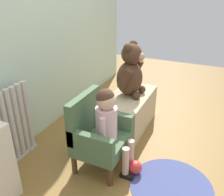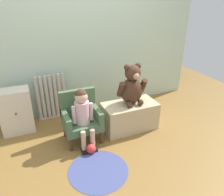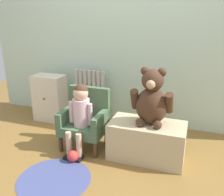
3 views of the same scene
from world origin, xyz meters
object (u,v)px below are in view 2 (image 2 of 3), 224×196
at_px(child_armchair, 81,117).
at_px(toy_ball, 91,149).
at_px(low_bench, 130,116).
at_px(large_teddy_bear, 132,87).
at_px(child_figure, 83,110).
at_px(floor_rug, 98,170).
at_px(small_dresser, 16,111).
at_px(radiator, 52,97).

relative_size(child_armchair, toy_ball, 5.57).
relative_size(low_bench, large_teddy_bear, 1.33).
height_order(child_armchair, toy_ball, child_armchair).
xyz_separation_m(child_figure, floor_rug, (-0.01, -0.53, -0.45)).
bearing_deg(low_bench, child_armchair, 177.43).
bearing_deg(low_bench, floor_rug, -138.00).
bearing_deg(child_figure, toy_ball, -86.50).
relative_size(small_dresser, child_figure, 0.85).
xyz_separation_m(radiator, child_figure, (0.24, -0.77, 0.13)).
bearing_deg(floor_rug, radiator, 100.25).
bearing_deg(toy_ball, radiator, 104.52).
xyz_separation_m(large_teddy_bear, floor_rug, (-0.70, -0.62, -0.60)).
bearing_deg(small_dresser, radiator, 21.41).
distance_m(small_dresser, toy_ball, 1.12).
distance_m(child_armchair, child_figure, 0.19).
bearing_deg(radiator, child_armchair, -69.77).
relative_size(child_armchair, child_figure, 0.88).
height_order(small_dresser, child_armchair, child_armchair).
distance_m(child_figure, large_teddy_bear, 0.71).
bearing_deg(toy_ball, child_figure, 93.50).
relative_size(radiator, low_bench, 0.93).
distance_m(small_dresser, floor_rug, 1.35).
bearing_deg(toy_ball, child_armchair, 92.38).
bearing_deg(low_bench, large_teddy_bear, 25.66).
distance_m(low_bench, floor_rug, 0.92).
relative_size(floor_rug, toy_ball, 5.68).
xyz_separation_m(child_armchair, toy_ball, (0.01, -0.33, -0.24)).
bearing_deg(floor_rug, toy_ball, 85.56).
xyz_separation_m(child_armchair, large_teddy_bear, (0.69, -0.02, 0.30)).
height_order(child_armchair, floor_rug, child_armchair).
distance_m(radiator, small_dresser, 0.52).
xyz_separation_m(child_figure, large_teddy_bear, (0.69, 0.09, 0.15)).
relative_size(child_armchair, large_teddy_bear, 1.16).
xyz_separation_m(child_figure, toy_ball, (0.01, -0.23, -0.40)).
bearing_deg(child_armchair, child_figure, -90.00).
xyz_separation_m(radiator, floor_rug, (0.23, -1.30, -0.33)).
height_order(child_armchair, child_figure, child_figure).
bearing_deg(small_dresser, floor_rug, -56.83).
distance_m(large_teddy_bear, floor_rug, 1.11).
distance_m(small_dresser, low_bench, 1.48).
relative_size(small_dresser, child_armchair, 0.96).
height_order(radiator, toy_ball, radiator).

